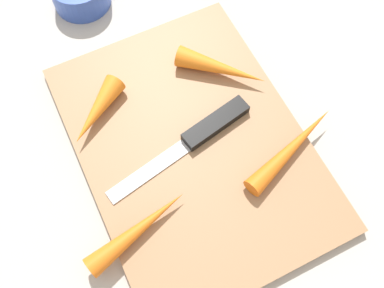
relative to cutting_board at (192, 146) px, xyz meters
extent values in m
plane|color=#ADA8A0|center=(0.00, 0.00, -0.01)|extent=(1.40, 1.40, 0.00)
cube|color=#99704C|center=(0.00, 0.00, 0.00)|extent=(0.36, 0.26, 0.01)
cube|color=#B7B7BC|center=(-0.01, 0.06, 0.01)|extent=(0.04, 0.11, 0.00)
cube|color=black|center=(0.01, -0.04, 0.01)|extent=(0.04, 0.09, 0.01)
cone|color=orange|center=(-0.07, 0.10, 0.02)|extent=(0.05, 0.13, 0.02)
cone|color=orange|center=(0.07, -0.08, 0.02)|extent=(0.10, 0.10, 0.03)
cone|color=orange|center=(-0.06, -0.10, 0.02)|extent=(0.07, 0.14, 0.02)
cone|color=orange|center=(0.08, 0.09, 0.02)|extent=(0.08, 0.09, 0.03)
camera|label=1|loc=(-0.18, 0.09, 0.47)|focal=39.69mm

